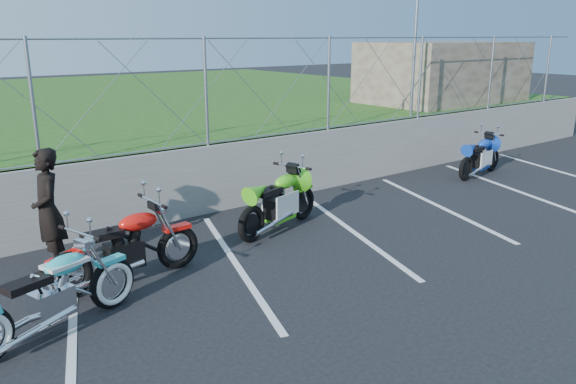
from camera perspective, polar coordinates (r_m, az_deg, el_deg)
ground at (r=7.77m, az=-1.33°, el=-9.55°), size 90.00×90.00×0.00m
retaining_wall at (r=10.42m, az=-12.77°, el=0.48°), size 30.00×0.22×1.30m
grass_field at (r=19.81m, az=-25.19°, el=6.48°), size 30.00×20.00×1.30m
stone_building at (r=18.45m, az=15.48°, el=11.68°), size 5.00×3.00×1.80m
chain_link_fence at (r=10.12m, az=-13.34°, el=9.53°), size 28.00×0.03×2.00m
sign_pole at (r=14.85m, az=12.69°, el=13.34°), size 0.08×0.08×3.00m
parking_lines at (r=9.17m, az=1.06°, el=-5.47°), size 18.29×4.31×0.01m
cruiser_turquoise at (r=6.98m, az=-22.57°, el=-9.81°), size 2.18×0.86×1.12m
naked_orange at (r=8.01m, az=-15.98°, el=-5.68°), size 2.24×0.76×1.11m
sportbike_green at (r=9.78m, az=-0.85°, el=-1.21°), size 2.06×0.82×1.09m
sportbike_blue at (r=14.38m, az=18.97°, el=3.28°), size 1.93×0.69×1.00m
person_standing at (r=8.65m, az=-23.18°, el=-1.80°), size 0.50×0.70×1.80m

